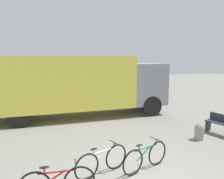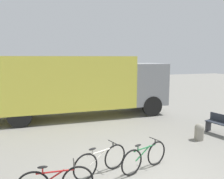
% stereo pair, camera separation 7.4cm
% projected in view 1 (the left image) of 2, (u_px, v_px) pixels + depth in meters
% --- Properties ---
extents(ground_plane, '(60.00, 60.00, 0.00)m').
position_uv_depth(ground_plane, '(146.00, 179.00, 5.62)').
color(ground_plane, gray).
extents(delivery_truck, '(9.25, 2.45, 3.17)m').
position_uv_depth(delivery_truck, '(78.00, 83.00, 11.33)').
color(delivery_truck, '#EAE04C').
rests_on(delivery_truck, ground).
extents(bicycle_middle, '(1.59, 0.65, 0.81)m').
position_uv_depth(bicycle_middle, '(102.00, 161.00, 5.81)').
color(bicycle_middle, black).
rests_on(bicycle_middle, ground).
extents(bicycle_far, '(1.60, 0.63, 0.81)m').
position_uv_depth(bicycle_far, '(146.00, 157.00, 6.05)').
color(bicycle_far, black).
rests_on(bicycle_far, ground).
extents(bollard_near_bench, '(0.35, 0.35, 0.64)m').
position_uv_depth(bollard_near_bench, '(199.00, 131.00, 8.31)').
color(bollard_near_bench, gray).
rests_on(bollard_near_bench, ground).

